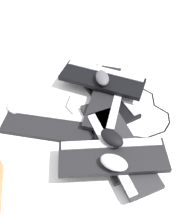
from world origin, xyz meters
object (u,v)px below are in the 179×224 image
at_px(keyboard_0, 106,93).
at_px(keyboard_6, 102,79).
at_px(keyboard_2, 111,137).
at_px(keyboard_1, 49,125).
at_px(mouse_2, 102,78).
at_px(keyboard_3, 108,96).
at_px(mouse_0, 112,138).
at_px(mouse_3, 114,162).
at_px(mouse_1, 14,107).
at_px(keyboard_5, 113,156).
at_px(keyboard_4, 121,148).

height_order(keyboard_0, keyboard_6, keyboard_6).
bearing_deg(keyboard_2, keyboard_1, 87.29).
relative_size(keyboard_2, mouse_2, 4.15).
distance_m(keyboard_3, mouse_2, 0.10).
distance_m(keyboard_2, mouse_0, 0.12).
distance_m(keyboard_3, mouse_3, 0.42).
relative_size(keyboard_0, keyboard_3, 0.98).
bearing_deg(keyboard_1, keyboard_3, -50.27).
distance_m(mouse_0, mouse_2, 0.37).
height_order(keyboard_6, mouse_1, keyboard_6).
xyz_separation_m(keyboard_6, mouse_0, (-0.39, -0.09, 0.04)).
bearing_deg(keyboard_1, keyboard_6, -34.89).
relative_size(keyboard_2, keyboard_5, 0.99).
xyz_separation_m(keyboard_3, keyboard_5, (-0.36, -0.07, 0.03)).
distance_m(keyboard_5, keyboard_6, 0.46).
height_order(mouse_2, mouse_3, same).
bearing_deg(mouse_0, mouse_1, 16.15).
xyz_separation_m(keyboard_5, mouse_0, (0.07, 0.01, 0.04)).
relative_size(mouse_0, mouse_3, 1.00).
height_order(keyboard_2, keyboard_5, keyboard_5).
bearing_deg(keyboard_5, keyboard_1, 64.89).
bearing_deg(mouse_3, keyboard_6, -63.95).
distance_m(keyboard_4, mouse_1, 0.58).
bearing_deg(keyboard_6, keyboard_1, 145.11).
bearing_deg(keyboard_3, keyboard_2, -167.97).
bearing_deg(keyboard_5, keyboard_0, 10.90).
relative_size(keyboard_4, mouse_3, 4.11).
bearing_deg(mouse_0, keyboard_5, 136.13).
bearing_deg(keyboard_5, mouse_2, 14.12).
relative_size(mouse_1, mouse_3, 1.00).
distance_m(keyboard_0, keyboard_1, 0.35).
relative_size(keyboard_3, keyboard_5, 0.97).
xyz_separation_m(keyboard_0, keyboard_4, (-0.35, -0.11, 0.03)).
distance_m(keyboard_1, keyboard_3, 0.33).
xyz_separation_m(mouse_2, mouse_3, (-0.47, -0.11, 0.00)).
relative_size(keyboard_2, keyboard_6, 0.99).
relative_size(keyboard_2, keyboard_3, 1.02).
xyz_separation_m(keyboard_6, mouse_3, (-0.50, -0.12, 0.04)).
distance_m(keyboard_2, keyboard_5, 0.15).
relative_size(keyboard_6, mouse_2, 4.18).
bearing_deg(keyboard_5, keyboard_6, 13.52).
relative_size(keyboard_5, keyboard_6, 1.01).
relative_size(keyboard_4, mouse_0, 4.11).
distance_m(keyboard_5, mouse_3, 0.06).
bearing_deg(keyboard_3, keyboard_6, 24.06).
bearing_deg(keyboard_2, mouse_3, -171.68).
bearing_deg(mouse_2, keyboard_5, 175.22).
distance_m(mouse_0, mouse_1, 0.54).
bearing_deg(mouse_1, mouse_2, -99.36).
distance_m(keyboard_0, mouse_1, 0.48).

